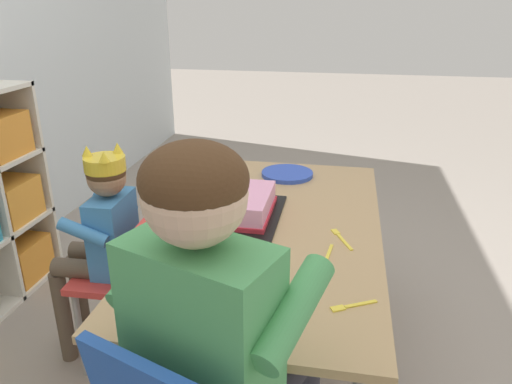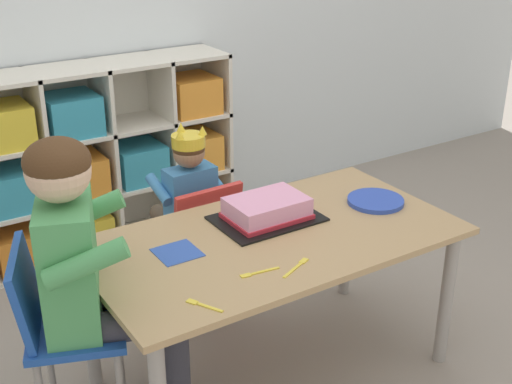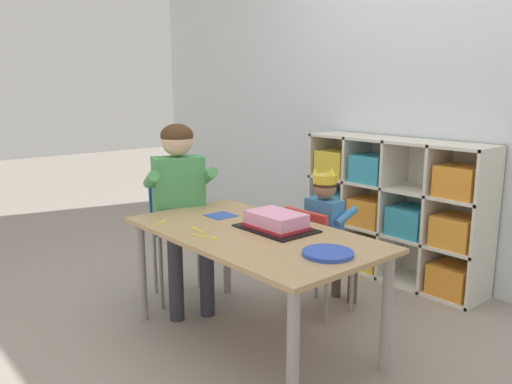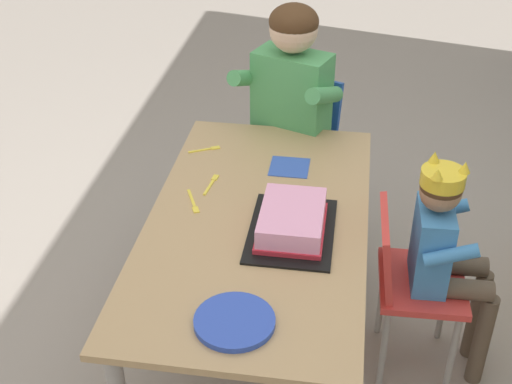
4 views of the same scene
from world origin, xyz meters
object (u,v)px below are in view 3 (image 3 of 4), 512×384
object	(u,v)px
activity_table	(252,245)
child_with_crown	(329,221)
fork_scattered_mid_table	(206,237)
adult_helper_seated	(181,193)
fork_near_cake_tray	(197,230)
classroom_chair_adult_side	(178,223)
birthday_cake_on_tray	(276,222)
paper_plate_stack	(328,253)
classroom_chair_blue	(316,249)
fork_near_child_seat	(161,223)

from	to	relation	value
activity_table	child_with_crown	size ratio (longest dim) A/B	1.56
fork_scattered_mid_table	adult_helper_seated	bearing A→B (deg)	-45.96
child_with_crown	fork_near_cake_tray	distance (m)	0.83
activity_table	child_with_crown	world-z (taller)	child_with_crown
activity_table	classroom_chair_adult_side	xyz separation A→B (m)	(-0.77, 0.05, -0.05)
adult_helper_seated	birthday_cake_on_tray	size ratio (longest dim) A/B	2.83
paper_plate_stack	birthday_cake_on_tray	bearing A→B (deg)	166.51
fork_scattered_mid_table	classroom_chair_adult_side	bearing A→B (deg)	-45.78
paper_plate_stack	classroom_chair_adult_side	bearing A→B (deg)	178.38
activity_table	classroom_chair_adult_side	size ratio (longest dim) A/B	1.80
child_with_crown	fork_scattered_mid_table	bearing A→B (deg)	86.63
classroom_chair_blue	classroom_chair_adult_side	distance (m)	0.88
paper_plate_stack	classroom_chair_blue	bearing A→B (deg)	136.39
birthday_cake_on_tray	paper_plate_stack	xyz separation A→B (m)	(0.44, -0.11, -0.03)
birthday_cake_on_tray	fork_scattered_mid_table	xyz separation A→B (m)	(-0.11, -0.35, -0.03)
birthday_cake_on_tray	fork_near_cake_tray	distance (m)	0.40
child_with_crown	paper_plate_stack	xyz separation A→B (m)	(0.53, -0.61, 0.07)
fork_scattered_mid_table	paper_plate_stack	bearing A→B (deg)	179.32
fork_scattered_mid_table	child_with_crown	bearing A→B (deg)	-116.11
classroom_chair_blue	birthday_cake_on_tray	bearing A→B (deg)	100.37
child_with_crown	birthday_cake_on_tray	distance (m)	0.52
activity_table	paper_plate_stack	world-z (taller)	paper_plate_stack
classroom_chair_blue	paper_plate_stack	xyz separation A→B (m)	(0.53, -0.50, 0.22)
child_with_crown	fork_scattered_mid_table	xyz separation A→B (m)	(-0.03, -0.85, 0.07)
classroom_chair_adult_side	birthday_cake_on_tray	world-z (taller)	classroom_chair_adult_side
child_with_crown	paper_plate_stack	size ratio (longest dim) A/B	3.85
classroom_chair_blue	child_with_crown	distance (m)	0.18
child_with_crown	fork_near_cake_tray	world-z (taller)	child_with_crown
birthday_cake_on_tray	fork_near_child_seat	world-z (taller)	birthday_cake_on_tray
child_with_crown	fork_near_child_seat	distance (m)	0.97
adult_helper_seated	fork_near_child_seat	world-z (taller)	adult_helper_seated
activity_table	child_with_crown	bearing A→B (deg)	93.36
fork_scattered_mid_table	fork_near_child_seat	distance (m)	0.37
fork_scattered_mid_table	fork_near_child_seat	bearing A→B (deg)	-19.23
activity_table	adult_helper_seated	xyz separation A→B (m)	(-0.67, 0.01, 0.16)
fork_near_cake_tray	paper_plate_stack	bearing A→B (deg)	23.91
child_with_crown	classroom_chair_adult_side	bearing A→B (deg)	36.19
birthday_cake_on_tray	child_with_crown	bearing A→B (deg)	99.79
child_with_crown	classroom_chair_adult_side	world-z (taller)	child_with_crown
birthday_cake_on_tray	paper_plate_stack	world-z (taller)	birthday_cake_on_tray
classroom_chair_adult_side	adult_helper_seated	world-z (taller)	adult_helper_seated
classroom_chair_adult_side	fork_near_cake_tray	world-z (taller)	classroom_chair_adult_side
birthday_cake_on_tray	fork_scattered_mid_table	world-z (taller)	birthday_cake_on_tray
classroom_chair_blue	fork_scattered_mid_table	bearing A→B (deg)	86.18
birthday_cake_on_tray	fork_scattered_mid_table	size ratio (longest dim) A/B	2.76
child_with_crown	fork_near_child_seat	world-z (taller)	child_with_crown
fork_near_cake_tray	fork_near_child_seat	size ratio (longest dim) A/B	1.17
activity_table	birthday_cake_on_tray	bearing A→B (deg)	67.14
adult_helper_seated	fork_near_cake_tray	xyz separation A→B (m)	(0.47, -0.20, -0.08)
activity_table	classroom_chair_blue	world-z (taller)	classroom_chair_blue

